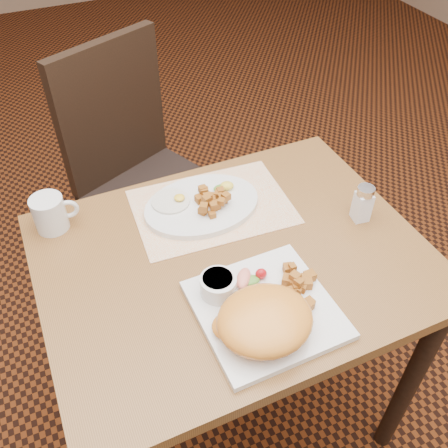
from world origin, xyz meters
The scene contains 15 objects.
ground centered at (0.00, 0.00, 0.00)m, with size 8.00×8.00×0.00m, color black.
table centered at (0.00, 0.00, 0.64)m, with size 0.90×0.70×0.75m.
chair_far centered at (-0.04, 0.70, 0.54)m, with size 0.56×0.56×0.97m.
placemat centered at (0.02, 0.18, 0.75)m, with size 0.40×0.28×0.00m, color white.
plate_square centered at (-0.01, -0.18, 0.76)m, with size 0.28×0.28×0.02m, color silver.
plate_oval centered at (-0.01, 0.18, 0.76)m, with size 0.30×0.23×0.02m, color silver, non-canonical shape.
hollandaise_mound centered at (-0.04, -0.23, 0.80)m, with size 0.20×0.18×0.07m.
ramekin centered at (-0.08, -0.10, 0.79)m, with size 0.08×0.08×0.04m.
garnish_sq centered at (-0.01, -0.10, 0.78)m, with size 0.09×0.07×0.03m.
fried_egg centered at (-0.08, 0.22, 0.77)m, with size 0.10×0.10×0.02m.
garnish_ov centered at (0.07, 0.21, 0.78)m, with size 0.06×0.04×0.02m.
salt_shaker centered at (0.35, -0.01, 0.80)m, with size 0.05×0.05×0.10m.
coffee_mug centered at (-0.37, 0.27, 0.80)m, with size 0.11×0.08×0.09m.
home_fries_sq centered at (0.07, -0.17, 0.78)m, with size 0.11×0.13×0.04m.
home_fries_ov centered at (0.01, 0.17, 0.78)m, with size 0.09×0.10×0.04m.
Camera 1 is at (-0.35, -0.73, 1.61)m, focal length 40.00 mm.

